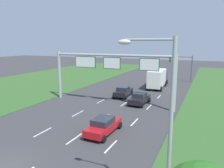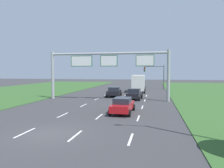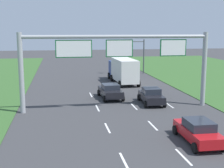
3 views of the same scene
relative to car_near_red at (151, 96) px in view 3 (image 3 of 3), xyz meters
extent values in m
cube|color=white|center=(-5.44, -12.84, -0.78)|extent=(0.14, 2.40, 0.01)
cube|color=white|center=(-5.44, -6.84, -0.78)|extent=(0.14, 2.40, 0.01)
cube|color=white|center=(-5.44, -0.84, -0.78)|extent=(0.14, 2.40, 0.01)
cube|color=white|center=(-5.44, 5.16, -0.78)|extent=(0.14, 2.40, 0.01)
cube|color=white|center=(-1.94, -12.84, -0.78)|extent=(0.14, 2.40, 0.01)
cube|color=white|center=(-1.94, -6.84, -0.78)|extent=(0.14, 2.40, 0.01)
cube|color=white|center=(-1.94, -0.84, -0.78)|extent=(0.14, 2.40, 0.01)
cube|color=white|center=(-1.94, 5.16, -0.78)|extent=(0.14, 2.40, 0.01)
cube|color=white|center=(1.56, -6.84, -0.78)|extent=(0.14, 2.40, 0.01)
cube|color=white|center=(1.56, -0.84, -0.78)|extent=(0.14, 2.40, 0.01)
cube|color=white|center=(1.56, 5.16, -0.78)|extent=(0.14, 2.40, 0.01)
cube|color=black|center=(0.00, 0.00, -0.12)|extent=(2.00, 4.29, 0.69)
cube|color=#232833|center=(0.00, 0.00, 0.51)|extent=(1.69, 1.78, 0.58)
cylinder|color=black|center=(-0.84, 1.60, -0.47)|extent=(0.25, 0.65, 0.64)
cylinder|color=black|center=(0.99, 1.50, -0.47)|extent=(0.25, 0.65, 0.64)
cylinder|color=black|center=(-0.99, -1.50, -0.47)|extent=(0.25, 0.65, 0.64)
cylinder|color=black|center=(0.84, -1.60, -0.47)|extent=(0.25, 0.65, 0.64)
cube|color=red|center=(-0.12, -10.75, -0.14)|extent=(1.84, 4.52, 0.64)
cube|color=#232833|center=(-0.13, -10.87, 0.45)|extent=(1.59, 2.06, 0.55)
cylinder|color=black|center=(-0.98, -9.04, -0.47)|extent=(0.23, 0.64, 0.64)
cylinder|color=black|center=(0.80, -9.08, -0.47)|extent=(0.23, 0.64, 0.64)
cylinder|color=black|center=(-1.05, -12.43, -0.47)|extent=(0.23, 0.64, 0.64)
cylinder|color=black|center=(0.73, -12.46, -0.47)|extent=(0.23, 0.64, 0.64)
cube|color=black|center=(-3.57, 3.09, -0.11)|extent=(2.11, 4.47, 0.70)
cube|color=#232833|center=(-3.56, 2.98, 0.50)|extent=(1.76, 1.90, 0.52)
cylinder|color=black|center=(-4.62, 4.68, -0.47)|extent=(0.25, 0.65, 0.64)
cylinder|color=black|center=(-2.69, 4.78, -0.47)|extent=(0.25, 0.65, 0.64)
cylinder|color=black|center=(-4.45, 1.40, -0.47)|extent=(0.25, 0.65, 0.64)
cylinder|color=black|center=(-2.52, 1.50, -0.47)|extent=(0.25, 0.65, 0.64)
cube|color=navy|center=(-0.42, 15.85, 0.76)|extent=(2.27, 2.18, 2.20)
cube|color=silver|center=(-0.26, 11.46, 1.11)|extent=(2.58, 6.45, 2.89)
cylinder|color=black|center=(-1.56, 16.31, -0.34)|extent=(0.31, 0.91, 0.90)
cylinder|color=black|center=(0.70, 16.39, -0.34)|extent=(0.31, 0.91, 0.90)
cylinder|color=black|center=(-1.56, 14.01, -0.34)|extent=(0.31, 0.91, 0.90)
cylinder|color=black|center=(0.86, 14.09, -0.34)|extent=(0.31, 0.91, 0.90)
cylinder|color=black|center=(-1.38, 8.84, -0.34)|extent=(0.31, 0.91, 0.90)
cylinder|color=black|center=(1.04, 8.92, -0.34)|extent=(0.31, 0.91, 0.90)
cylinder|color=#9EA0A5|center=(-12.09, -1.40, 2.71)|extent=(0.44, 0.44, 7.00)
cylinder|color=#9EA0A5|center=(4.71, -1.40, 2.71)|extent=(0.44, 0.44, 7.00)
cylinder|color=#9EA0A5|center=(-3.69, -1.40, 5.81)|extent=(16.80, 0.32, 0.32)
cube|color=#0C5B28|center=(-7.54, -1.40, 4.78)|extent=(3.19, 0.12, 1.55)
cube|color=white|center=(-7.54, -1.46, 4.78)|extent=(3.03, 0.01, 1.39)
cube|color=#0C5B28|center=(-3.49, -1.40, 4.78)|extent=(2.45, 0.12, 1.55)
cube|color=white|center=(-3.49, -1.46, 4.78)|extent=(2.29, 0.01, 1.39)
cube|color=#0C5B28|center=(1.56, -1.40, 4.78)|extent=(2.49, 0.12, 1.55)
cube|color=white|center=(1.56, -1.46, 4.78)|extent=(2.33, 0.01, 1.39)
cylinder|color=#47494F|center=(4.95, 20.76, 2.01)|extent=(0.20, 0.20, 5.60)
cylinder|color=#47494F|center=(2.70, 20.76, 4.46)|extent=(4.50, 0.14, 0.14)
cube|color=black|center=(0.45, 20.76, 3.81)|extent=(0.32, 0.36, 1.10)
sphere|color=red|center=(0.45, 20.56, 4.18)|extent=(0.22, 0.22, 0.22)
sphere|color=orange|center=(0.45, 20.56, 3.81)|extent=(0.22, 0.22, 0.22)
sphere|color=green|center=(0.45, 20.56, 3.44)|extent=(0.22, 0.22, 0.22)
camera|label=1|loc=(8.31, -27.69, 7.43)|focal=35.00mm
camera|label=2|loc=(2.96, -31.65, 3.24)|focal=35.00mm
camera|label=3|loc=(-8.87, -28.86, 6.49)|focal=50.00mm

